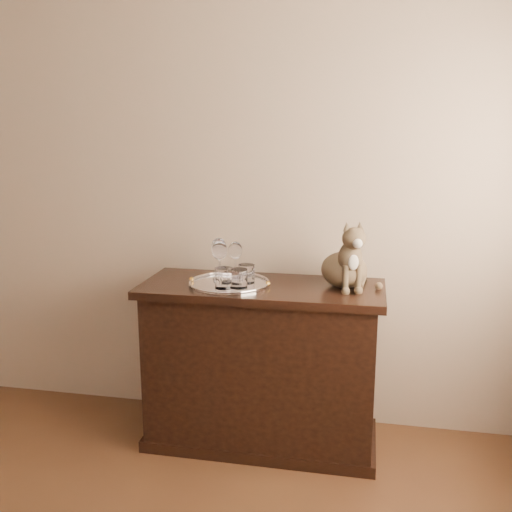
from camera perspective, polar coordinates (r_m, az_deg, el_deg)
The scene contains 10 objects.
wall_back at distance 3.19m, azimuth -9.05°, elevation 7.85°, with size 4.00×0.10×2.70m, color tan.
sideboard at distance 2.97m, azimuth 0.58°, elevation -10.85°, with size 1.20×0.50×0.85m, color black, non-canonical shape.
tray at distance 2.83m, azimuth -2.68°, elevation -2.82°, with size 0.40×0.40×0.01m, color silver.
wine_glass_a at distance 2.89m, azimuth -3.73°, elevation -0.25°, with size 0.08×0.08×0.21m, color silver, non-canonical shape.
wine_glass_b at distance 2.90m, azimuth -2.08°, elevation -0.40°, with size 0.07×0.07×0.19m, color silver, non-canonical shape.
wine_glass_d at distance 2.85m, azimuth -3.66°, elevation -0.51°, with size 0.08×0.08×0.21m, color silver, non-canonical shape.
tumbler_a at distance 2.74m, azimuth -1.71°, elevation -2.25°, with size 0.08×0.08×0.09m, color white.
tumbler_b at distance 2.73m, azimuth -3.24°, elevation -2.21°, with size 0.09×0.09×0.10m, color white.
tumbler_c at distance 2.82m, azimuth -0.96°, elevation -1.79°, with size 0.08×0.08×0.09m, color silver.
cat at distance 2.79m, azimuth 8.85°, elevation 0.34°, with size 0.34×0.31×0.34m, color brown, non-canonical shape.
Camera 1 is at (1.10, -0.74, 1.60)m, focal length 40.00 mm.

